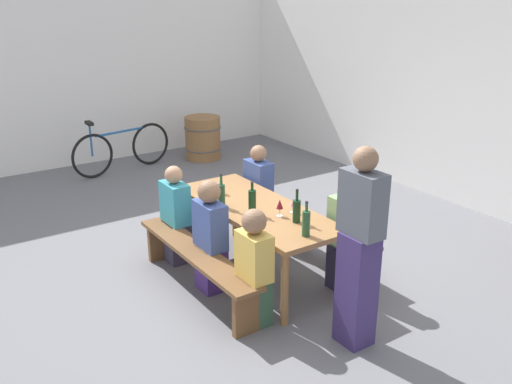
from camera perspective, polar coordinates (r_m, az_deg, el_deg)
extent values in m
plane|color=slate|center=(5.95, 0.00, -8.18)|extent=(24.00, 24.00, 0.00)
cube|color=white|center=(7.88, 21.99, 9.71)|extent=(14.00, 0.20, 3.20)
cube|color=white|center=(9.84, -16.86, 12.06)|extent=(0.20, 7.43, 3.20)
cube|color=olive|center=(5.64, 0.00, -1.67)|extent=(2.02, 0.78, 0.05)
cylinder|color=olive|center=(6.38, -7.18, -2.87)|extent=(0.07, 0.07, 0.70)
cylinder|color=olive|center=(4.95, 2.92, -9.79)|extent=(0.07, 0.07, 0.70)
cylinder|color=olive|center=(6.67, -2.14, -1.65)|extent=(0.07, 0.07, 0.70)
cylinder|color=olive|center=(5.33, 8.67, -7.72)|extent=(0.07, 0.07, 0.70)
cube|color=brown|center=(5.44, -6.07, -6.06)|extent=(1.92, 0.30, 0.04)
cube|color=brown|center=(6.24, -9.77, -5.00)|extent=(0.06, 0.24, 0.41)
cube|color=brown|center=(4.89, -1.06, -12.12)|extent=(0.06, 0.24, 0.41)
cube|color=brown|center=(6.14, 5.34, -2.89)|extent=(1.92, 0.30, 0.04)
cube|color=brown|center=(6.86, 0.74, -2.34)|extent=(0.06, 0.24, 0.41)
cube|color=brown|center=(5.67, 10.82, -7.74)|extent=(0.06, 0.24, 0.41)
cylinder|color=#143319|center=(5.41, -0.39, -1.03)|extent=(0.08, 0.08, 0.24)
cylinder|color=#143319|center=(5.35, -0.39, 0.53)|extent=(0.03, 0.03, 0.07)
cylinder|color=black|center=(5.34, -0.39, 0.96)|extent=(0.03, 0.03, 0.01)
cylinder|color=#143319|center=(5.23, 4.13, -1.97)|extent=(0.07, 0.07, 0.21)
cylinder|color=#143319|center=(5.17, 4.17, -0.36)|extent=(0.03, 0.03, 0.10)
cylinder|color=black|center=(5.15, 4.18, 0.21)|extent=(0.03, 0.03, 0.01)
cylinder|color=#234C2D|center=(5.59, -3.50, -0.39)|extent=(0.07, 0.07, 0.23)
cylinder|color=#234C2D|center=(5.53, -3.54, 1.22)|extent=(0.03, 0.03, 0.10)
cylinder|color=black|center=(5.51, -3.55, 1.76)|extent=(0.03, 0.03, 0.01)
cylinder|color=#234C2D|center=(4.95, 5.08, -3.20)|extent=(0.07, 0.07, 0.23)
cylinder|color=#234C2D|center=(4.89, 5.14, -1.52)|extent=(0.03, 0.03, 0.08)
cylinder|color=black|center=(4.87, 5.16, -1.02)|extent=(0.03, 0.03, 0.01)
cylinder|color=silver|center=(5.99, -3.64, -0.11)|extent=(0.06, 0.06, 0.01)
cylinder|color=silver|center=(5.98, -3.65, 0.29)|extent=(0.01, 0.01, 0.08)
cone|color=beige|center=(5.95, -3.67, 1.08)|extent=(0.08, 0.08, 0.09)
cylinder|color=silver|center=(5.48, 3.73, -2.06)|extent=(0.06, 0.06, 0.01)
cylinder|color=silver|center=(5.47, 3.74, -1.72)|extent=(0.01, 0.01, 0.06)
cone|color=#D18C93|center=(5.45, 3.76, -1.05)|extent=(0.07, 0.07, 0.07)
cylinder|color=silver|center=(5.39, 2.40, -2.43)|extent=(0.06, 0.06, 0.01)
cylinder|color=silver|center=(5.38, 2.41, -2.03)|extent=(0.01, 0.01, 0.07)
cone|color=maroon|center=(5.35, 2.42, -1.22)|extent=(0.07, 0.07, 0.09)
cube|color=#363042|center=(6.17, -7.99, -4.96)|extent=(0.27, 0.24, 0.45)
cube|color=teal|center=(6.00, -8.19, -1.10)|extent=(0.36, 0.20, 0.44)
sphere|color=#A87A5B|center=(5.90, -8.34, 1.75)|extent=(0.19, 0.19, 0.19)
cube|color=#42276E|center=(5.58, -4.53, -7.66)|extent=(0.27, 0.24, 0.45)
cube|color=#384C8C|center=(5.38, -4.66, -3.36)|extent=(0.36, 0.20, 0.46)
sphere|color=#846047|center=(5.26, -4.76, 0.04)|extent=(0.22, 0.22, 0.22)
cube|color=#32533A|center=(5.02, -0.18, -10.96)|extent=(0.24, 0.24, 0.45)
cube|color=gold|center=(4.81, -0.19, -6.49)|extent=(0.32, 0.20, 0.42)
sphere|color=#846047|center=(4.68, -0.19, -2.99)|extent=(0.21, 0.21, 0.21)
cube|color=#345664|center=(6.69, 0.23, -2.75)|extent=(0.26, 0.24, 0.45)
cube|color=#384C8C|center=(6.52, 0.24, 1.06)|extent=(0.35, 0.20, 0.49)
sphere|color=#846047|center=(6.42, 0.24, 3.93)|extent=(0.19, 0.19, 0.19)
cube|color=#2E2B44|center=(5.64, 8.83, -7.51)|extent=(0.26, 0.24, 0.45)
cube|color=#729966|center=(5.44, 9.09, -3.12)|extent=(0.34, 0.20, 0.49)
sphere|color=tan|center=(5.32, 9.29, 0.30)|extent=(0.20, 0.20, 0.20)
cube|color=#36285C|center=(4.73, 10.13, -9.68)|extent=(0.27, 0.24, 0.98)
cube|color=#4C515B|center=(4.41, 10.71, -1.16)|extent=(0.36, 0.20, 0.52)
sphere|color=#846047|center=(4.30, 11.02, 3.31)|extent=(0.20, 0.20, 0.20)
cylinder|color=olive|center=(9.84, -5.41, 5.48)|extent=(0.61, 0.61, 0.73)
torus|color=#4C4C51|center=(9.79, -5.44, 6.52)|extent=(0.64, 0.64, 0.02)
torus|color=#4C4C51|center=(9.89, -5.37, 4.45)|extent=(0.64, 0.64, 0.02)
torus|color=black|center=(9.63, -10.61, 4.81)|extent=(0.16, 0.70, 0.70)
torus|color=black|center=(9.11, -16.20, 3.50)|extent=(0.16, 0.70, 0.70)
cylinder|color=#1E5999|center=(9.28, -13.48, 5.96)|extent=(0.19, 0.90, 0.04)
cylinder|color=#1E5999|center=(9.05, -16.35, 5.02)|extent=(0.03, 0.03, 0.50)
cube|color=black|center=(8.99, -16.51, 6.68)|extent=(0.20, 0.08, 0.05)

